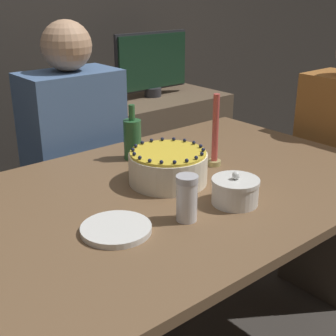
{
  "coord_description": "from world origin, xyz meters",
  "views": [
    {
      "loc": [
        -0.78,
        -1.03,
        1.33
      ],
      "look_at": [
        0.12,
        0.04,
        0.78
      ],
      "focal_mm": 50.0,
      "sensor_mm": 36.0,
      "label": 1
    }
  ],
  "objects_px": {
    "sugar_shaker": "(187,198)",
    "candle": "(215,138)",
    "sugar_bowl": "(235,191)",
    "cake": "(168,167)",
    "person_man_blue_shirt": "(77,181)",
    "tv_monitor": "(152,63)",
    "bottle": "(132,138)"
  },
  "relations": [
    {
      "from": "sugar_shaker",
      "to": "candle",
      "type": "relative_size",
      "value": 0.51
    },
    {
      "from": "sugar_bowl",
      "to": "sugar_shaker",
      "type": "xyz_separation_m",
      "value": [
        -0.18,
        0.01,
        0.03
      ]
    },
    {
      "from": "sugar_bowl",
      "to": "sugar_shaker",
      "type": "bearing_deg",
      "value": 175.58
    },
    {
      "from": "cake",
      "to": "person_man_blue_shirt",
      "type": "distance_m",
      "value": 0.69
    },
    {
      "from": "sugar_bowl",
      "to": "candle",
      "type": "xyz_separation_m",
      "value": [
        0.18,
        0.26,
        0.06
      ]
    },
    {
      "from": "candle",
      "to": "person_man_blue_shirt",
      "type": "height_order",
      "value": "person_man_blue_shirt"
    },
    {
      "from": "sugar_shaker",
      "to": "tv_monitor",
      "type": "xyz_separation_m",
      "value": [
        0.89,
        1.28,
        0.11
      ]
    },
    {
      "from": "person_man_blue_shirt",
      "to": "tv_monitor",
      "type": "height_order",
      "value": "person_man_blue_shirt"
    },
    {
      "from": "tv_monitor",
      "to": "candle",
      "type": "bearing_deg",
      "value": -117.42
    },
    {
      "from": "sugar_bowl",
      "to": "cake",
      "type": "bearing_deg",
      "value": 100.88
    },
    {
      "from": "bottle",
      "to": "tv_monitor",
      "type": "xyz_separation_m",
      "value": [
        0.72,
        0.8,
        0.1
      ]
    },
    {
      "from": "candle",
      "to": "bottle",
      "type": "height_order",
      "value": "candle"
    },
    {
      "from": "cake",
      "to": "tv_monitor",
      "type": "bearing_deg",
      "value": 54.01
    },
    {
      "from": "cake",
      "to": "candle",
      "type": "bearing_deg",
      "value": 2.64
    },
    {
      "from": "sugar_shaker",
      "to": "candle",
      "type": "height_order",
      "value": "candle"
    },
    {
      "from": "candle",
      "to": "person_man_blue_shirt",
      "type": "distance_m",
      "value": 0.73
    },
    {
      "from": "tv_monitor",
      "to": "sugar_bowl",
      "type": "bearing_deg",
      "value": -118.84
    },
    {
      "from": "cake",
      "to": "bottle",
      "type": "bearing_deg",
      "value": 80.48
    },
    {
      "from": "cake",
      "to": "sugar_bowl",
      "type": "height_order",
      "value": "cake"
    },
    {
      "from": "bottle",
      "to": "tv_monitor",
      "type": "bearing_deg",
      "value": 47.93
    },
    {
      "from": "person_man_blue_shirt",
      "to": "cake",
      "type": "bearing_deg",
      "value": 89.22
    },
    {
      "from": "sugar_bowl",
      "to": "bottle",
      "type": "xyz_separation_m",
      "value": [
        -0.01,
        0.5,
        0.04
      ]
    },
    {
      "from": "sugar_shaker",
      "to": "person_man_blue_shirt",
      "type": "distance_m",
      "value": 0.92
    },
    {
      "from": "sugar_bowl",
      "to": "person_man_blue_shirt",
      "type": "distance_m",
      "value": 0.92
    },
    {
      "from": "cake",
      "to": "sugar_bowl",
      "type": "xyz_separation_m",
      "value": [
        0.05,
        -0.25,
        -0.01
      ]
    },
    {
      "from": "sugar_bowl",
      "to": "tv_monitor",
      "type": "height_order",
      "value": "tv_monitor"
    },
    {
      "from": "sugar_bowl",
      "to": "candle",
      "type": "distance_m",
      "value": 0.32
    },
    {
      "from": "person_man_blue_shirt",
      "to": "sugar_bowl",
      "type": "bearing_deg",
      "value": 92.53
    },
    {
      "from": "sugar_shaker",
      "to": "tv_monitor",
      "type": "height_order",
      "value": "tv_monitor"
    },
    {
      "from": "candle",
      "to": "bottle",
      "type": "relative_size",
      "value": 1.27
    },
    {
      "from": "sugar_bowl",
      "to": "bottle",
      "type": "height_order",
      "value": "bottle"
    },
    {
      "from": "candle",
      "to": "tv_monitor",
      "type": "xyz_separation_m",
      "value": [
        0.54,
        1.04,
        0.08
      ]
    }
  ]
}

